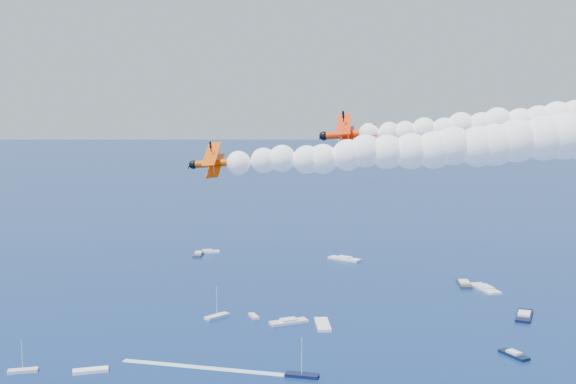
% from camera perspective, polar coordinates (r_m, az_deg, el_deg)
% --- Properties ---
extents(biplane_lead, '(10.45, 12.29, 8.52)m').
position_cam_1_polar(biplane_lead, '(108.06, 4.68, 4.42)').
color(biplane_lead, '#FF3105').
extents(biplane_trail, '(8.92, 10.31, 7.11)m').
position_cam_1_polar(biplane_trail, '(92.67, -5.45, 2.21)').
color(biplane_trail, '#DF4B04').
extents(smoke_trail_trail, '(74.40, 47.07, 12.98)m').
position_cam_1_polar(smoke_trail_trail, '(93.99, 16.51, 3.69)').
color(smoke_trail_trail, white).
extents(spectator_boats, '(209.99, 165.60, 0.70)m').
position_cam_1_polar(spectator_boats, '(197.19, 6.90, -10.26)').
color(spectator_boats, '#292F37').
rests_on(spectator_boats, ground).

